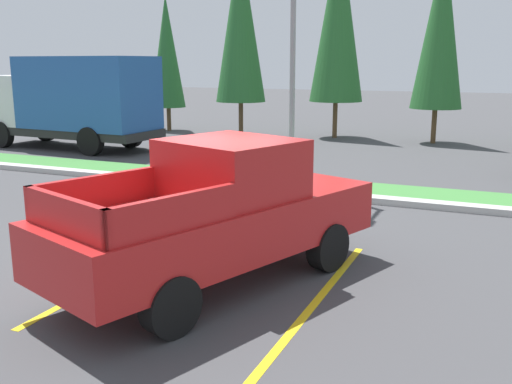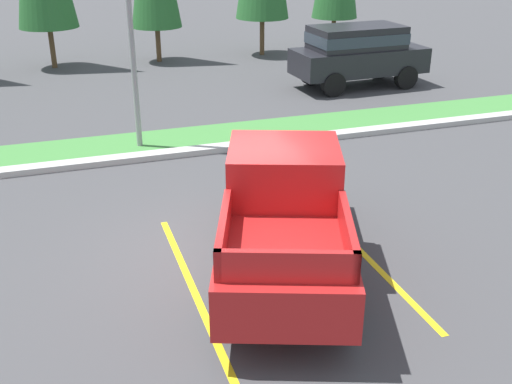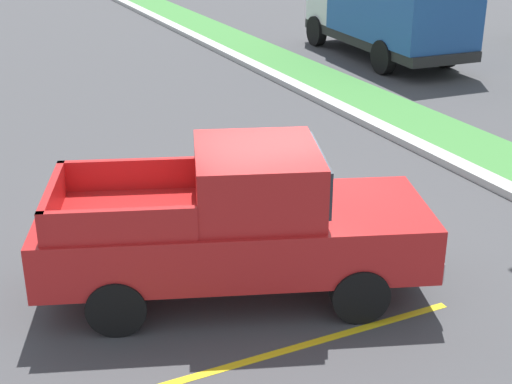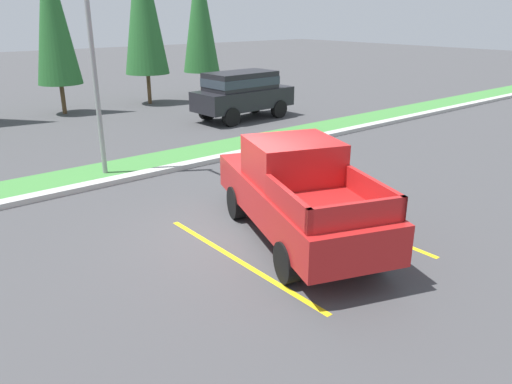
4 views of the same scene
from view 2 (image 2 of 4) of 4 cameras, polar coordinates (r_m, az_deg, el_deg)
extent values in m
plane|color=#424244|center=(10.95, -2.55, -5.45)|extent=(120.00, 120.00, 0.00)
cube|color=yellow|center=(9.99, -5.97, -8.71)|extent=(0.12, 4.80, 0.01)
cube|color=yellow|center=(10.95, 10.10, -5.82)|extent=(0.12, 4.80, 0.01)
cube|color=#B2B2AD|center=(15.36, -7.80, 3.57)|extent=(56.00, 0.40, 0.15)
cube|color=#42843D|center=(16.40, -8.56, 4.69)|extent=(56.00, 1.80, 0.06)
cylinder|color=black|center=(11.57, -1.81, -1.63)|extent=(0.52, 0.81, 0.76)
cylinder|color=black|center=(11.60, 6.61, -1.72)|extent=(0.52, 0.81, 0.76)
cylinder|color=black|center=(8.88, -2.95, -10.31)|extent=(0.52, 0.81, 0.76)
cylinder|color=black|center=(8.92, 8.19, -10.39)|extent=(0.52, 0.81, 0.76)
cube|color=red|center=(9.94, 2.55, -2.95)|extent=(3.57, 5.54, 0.76)
cube|color=red|center=(9.88, 2.61, 1.98)|extent=(2.20, 2.11, 0.84)
cube|color=#2D3842|center=(10.63, 2.55, 3.88)|extent=(1.54, 0.61, 0.63)
cube|color=red|center=(8.40, -3.05, -3.72)|extent=(0.75, 1.82, 0.44)
cube|color=red|center=(8.44, 8.56, -3.83)|extent=(0.75, 1.82, 0.44)
cube|color=red|center=(7.59, 2.88, -6.96)|extent=(1.72, 0.71, 0.44)
cube|color=silver|center=(12.36, 2.37, 1.42)|extent=(1.75, 0.77, 0.28)
cylinder|color=black|center=(23.47, 11.44, 11.29)|extent=(0.81, 0.29, 0.80)
cylinder|color=black|center=(22.09, 13.77, 10.30)|extent=(0.81, 0.29, 0.80)
cylinder|color=black|center=(22.13, 5.15, 10.91)|extent=(0.81, 0.29, 0.80)
cylinder|color=black|center=(20.66, 7.23, 9.87)|extent=(0.81, 0.29, 0.80)
cube|color=black|center=(21.94, 9.55, 11.96)|extent=(4.67, 2.03, 0.84)
cube|color=black|center=(21.72, 9.35, 14.00)|extent=(3.17, 1.81, 0.76)
cube|color=#2D3842|center=(21.72, 9.34, 13.95)|extent=(3.21, 1.85, 0.36)
cylinder|color=gray|center=(15.32, -11.75, 16.59)|extent=(0.14, 0.14, 7.06)
cylinder|color=brown|center=(25.94, -18.40, 12.61)|extent=(0.20, 0.20, 1.56)
cylinder|color=brown|center=(26.14, -9.06, 13.40)|extent=(0.20, 0.20, 1.39)
cylinder|color=brown|center=(27.18, 0.57, 14.26)|extent=(0.20, 0.20, 1.55)
cylinder|color=brown|center=(28.65, 7.19, 14.42)|extent=(0.20, 0.20, 1.39)
camera|label=1|loc=(7.37, 58.91, -5.66)|focal=40.95mm
camera|label=3|loc=(12.33, 51.71, 15.03)|focal=51.75mm
camera|label=4|loc=(3.83, -81.96, -10.31)|focal=34.74mm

